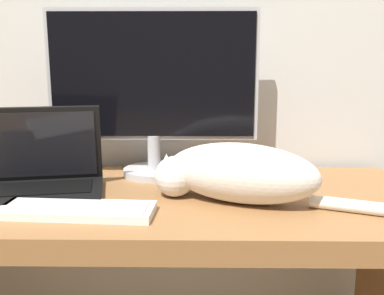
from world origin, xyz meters
TOP-DOWN VIEW (x-y plane):
  - desk at (0.00, 0.31)m, footprint 1.49×0.61m
  - monitor at (-0.00, 0.51)m, footprint 0.64×0.20m
  - laptop at (-0.28, 0.30)m, footprint 0.35×0.28m
  - external_keyboard at (-0.15, 0.15)m, footprint 0.37×0.14m
  - cat at (0.24, 0.25)m, footprint 0.59×0.29m
  - small_toy at (0.39, 0.47)m, footprint 0.05×0.05m

SIDE VIEW (x-z plane):
  - desk at x=0.00m, z-range 0.21..0.91m
  - external_keyboard at x=-0.15m, z-range 0.70..0.73m
  - small_toy at x=0.39m, z-range 0.70..0.75m
  - laptop at x=-0.28m, z-range 0.63..0.87m
  - cat at x=0.24m, z-range 0.71..0.86m
  - monitor at x=0.00m, z-range 0.73..1.24m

